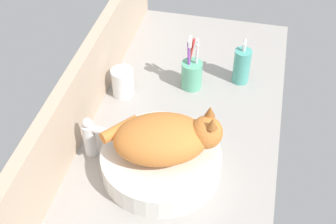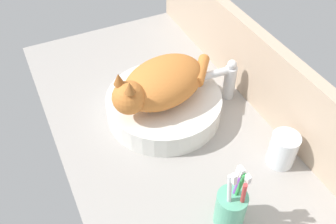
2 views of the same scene
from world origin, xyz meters
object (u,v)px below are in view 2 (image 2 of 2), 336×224
at_px(faucet, 227,79).
at_px(toothbrush_cup, 231,207).
at_px(sink_basin, 164,105).
at_px(cat, 160,83).
at_px(water_glass, 282,151).

height_order(faucet, toothbrush_cup, toothbrush_cup).
relative_size(sink_basin, toothbrush_cup, 1.76).
bearing_deg(cat, water_glass, 36.51).
bearing_deg(cat, faucet, 87.54).
distance_m(sink_basin, water_glass, 0.35).
relative_size(sink_basin, water_glass, 3.49).
distance_m(cat, faucet, 0.22).
bearing_deg(toothbrush_cup, cat, -179.95).
distance_m(toothbrush_cup, water_glass, 0.23).
bearing_deg(sink_basin, cat, -69.57).
relative_size(faucet, water_glass, 1.44).
bearing_deg(cat, sink_basin, 110.43).
relative_size(cat, faucet, 2.33).
bearing_deg(sink_basin, water_glass, 34.35).
distance_m(sink_basin, faucet, 0.20).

